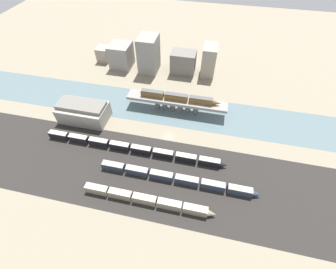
# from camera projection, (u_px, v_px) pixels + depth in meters

# --- Properties ---
(ground_plane) EXTENTS (400.00, 400.00, 0.00)m
(ground_plane) POSITION_uv_depth(u_px,v_px,m) (169.00, 136.00, 117.45)
(ground_plane) COLOR gray
(railbed_yard) EXTENTS (280.00, 42.00, 0.01)m
(railbed_yard) POSITION_uv_depth(u_px,v_px,m) (157.00, 175.00, 101.92)
(railbed_yard) COLOR #282623
(railbed_yard) RESTS_ON ground
(river_water) EXTENTS (320.00, 26.97, 0.01)m
(river_water) POSITION_uv_depth(u_px,v_px,m) (176.00, 110.00, 130.85)
(river_water) COLOR slate
(river_water) RESTS_ON ground
(bridge) EXTENTS (56.36, 7.83, 7.91)m
(bridge) POSITION_uv_depth(u_px,v_px,m) (176.00, 102.00, 126.43)
(bridge) COLOR gray
(bridge) RESTS_ON ground
(train_on_bridge) EXTENTS (44.52, 3.09, 3.69)m
(train_on_bridge) POSITION_uv_depth(u_px,v_px,m) (179.00, 97.00, 123.38)
(train_on_bridge) COLOR brown
(train_on_bridge) RESTS_ON bridge
(train_yard_near) EXTENTS (55.32, 3.02, 4.18)m
(train_yard_near) POSITION_uv_depth(u_px,v_px,m) (147.00, 200.00, 91.81)
(train_yard_near) COLOR gray
(train_yard_near) RESTS_ON ground
(train_yard_mid) EXTENTS (70.76, 3.02, 4.00)m
(train_yard_mid) POSITION_uv_depth(u_px,v_px,m) (177.00, 178.00, 98.50)
(train_yard_mid) COLOR #2D384C
(train_yard_mid) RESTS_ON ground
(train_yard_far) EXTENTS (90.47, 2.84, 4.10)m
(train_yard_far) POSITION_uv_depth(u_px,v_px,m) (133.00, 148.00, 109.54)
(train_yard_far) COLOR black
(train_yard_far) RESTS_ON ground
(warehouse_building) EXTENTS (25.99, 14.61, 10.80)m
(warehouse_building) POSITION_uv_depth(u_px,v_px,m) (84.00, 112.00, 122.47)
(warehouse_building) COLOR #9E998E
(warehouse_building) RESTS_ON ground
(city_block_far_left) EXTENTS (8.48, 9.74, 9.92)m
(city_block_far_left) POSITION_uv_depth(u_px,v_px,m) (104.00, 54.00, 163.80)
(city_block_far_left) COLOR gray
(city_block_far_left) RESTS_ON ground
(city_block_left) EXTENTS (14.18, 14.93, 15.91)m
(city_block_left) POSITION_uv_depth(u_px,v_px,m) (121.00, 56.00, 156.40)
(city_block_left) COLOR gray
(city_block_left) RESTS_ON ground
(city_block_center) EXTENTS (12.16, 15.62, 23.80)m
(city_block_center) POSITION_uv_depth(u_px,v_px,m) (149.00, 54.00, 149.82)
(city_block_center) COLOR gray
(city_block_center) RESTS_ON ground
(city_block_right) EXTENTS (16.20, 11.76, 14.75)m
(city_block_right) POSITION_uv_depth(u_px,v_px,m) (183.00, 63.00, 151.43)
(city_block_right) COLOR slate
(city_block_right) RESTS_ON ground
(city_block_far_right) EXTENTS (8.96, 14.28, 19.68)m
(city_block_far_right) POSITION_uv_depth(u_px,v_px,m) (209.00, 60.00, 148.65)
(city_block_far_right) COLOR gray
(city_block_far_right) RESTS_ON ground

